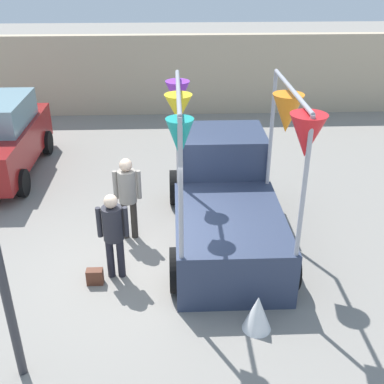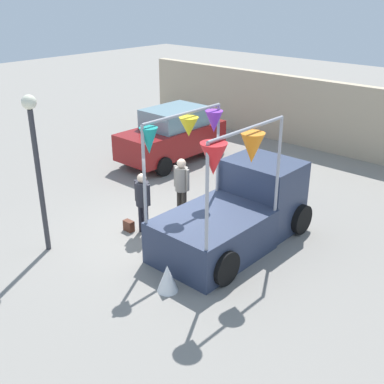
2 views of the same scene
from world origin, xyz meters
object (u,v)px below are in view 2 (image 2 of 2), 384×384
person_vendor (182,183)px  folded_kite_bundle_white (167,278)px  parked_car (172,135)px  street_lamp (36,152)px  person_customer (143,198)px  handbag (129,226)px  vendor_truck (239,207)px

person_vendor → folded_kite_bundle_white: bearing=-51.7°
parked_car → folded_kite_bundle_white: 8.05m
parked_car → person_vendor: size_ratio=2.37×
parked_car → folded_kite_bundle_white: bearing=-46.4°
parked_car → street_lamp: 7.04m
person_customer → handbag: bearing=-150.3°
person_vendor → street_lamp: size_ratio=0.46×
handbag → folded_kite_bundle_white: 2.86m
person_customer → street_lamp: bearing=-117.1°
person_customer → street_lamp: size_ratio=0.43×
parked_car → folded_kite_bundle_white: size_ratio=6.67×
person_customer → handbag: person_customer is taller
vendor_truck → person_customer: vendor_truck is taller
vendor_truck → parked_car: (-5.28, 3.10, 0.07)m
vendor_truck → street_lamp: (-3.07, -3.42, 1.56)m
vendor_truck → handbag: size_ratio=14.81×
street_lamp → folded_kite_bundle_white: size_ratio=6.16×
person_vendor → street_lamp: (-1.22, -3.35, 1.41)m
parked_car → person_vendor: parked_car is taller
handbag → folded_kite_bundle_white: (2.59, -1.20, 0.16)m
folded_kite_bundle_white → parked_car: bearing=133.6°
parked_car → handbag: (2.94, -4.62, -0.80)m
parked_car → street_lamp: bearing=-71.2°
parked_car → person_customer: size_ratio=2.50×
street_lamp → folded_kite_bundle_white: (3.31, 0.70, -2.13)m
person_customer → folded_kite_bundle_white: person_customer is taller
person_vendor → street_lamp: 3.83m
person_customer → handbag: 0.92m
person_vendor → folded_kite_bundle_white: (2.09, -2.65, -0.72)m
handbag → street_lamp: bearing=-110.9°
handbag → person_customer: bearing=29.7°
person_customer → person_vendor: bearing=83.3°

